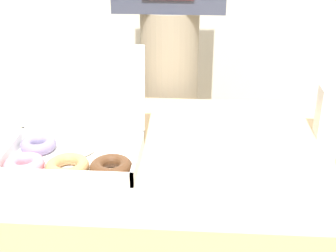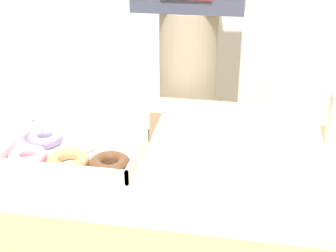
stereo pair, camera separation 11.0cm
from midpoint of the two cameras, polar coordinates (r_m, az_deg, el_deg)
donut_box at (r=1.18m, az=-8.80°, el=-1.91°), size 0.34×0.28×0.26m
person_customer at (r=1.61m, az=4.64°, el=14.73°), size 0.37×0.21×1.80m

